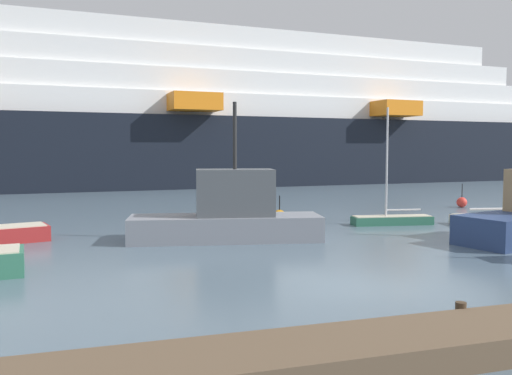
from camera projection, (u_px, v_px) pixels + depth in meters
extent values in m
plane|color=slate|center=(369.00, 287.00, 15.60)|extent=(600.00, 600.00, 0.00)
cube|color=brown|center=(494.00, 335.00, 10.76)|extent=(24.96, 1.85, 0.57)
cylinder|color=#423323|center=(461.00, 317.00, 11.72)|extent=(0.24, 0.24, 0.69)
cube|color=#2D6B51|center=(392.00, 221.00, 28.61)|extent=(4.46, 1.64, 0.45)
cube|color=beige|center=(392.00, 216.00, 28.59)|extent=(4.27, 1.53, 0.04)
cylinder|color=silver|center=(387.00, 162.00, 28.34)|extent=(0.10, 0.10, 5.83)
cylinder|color=silver|center=(403.00, 210.00, 28.67)|extent=(1.95, 0.37, 0.08)
cube|color=#BCB29E|center=(507.00, 220.00, 28.75)|extent=(6.07, 2.51, 0.51)
cube|color=beige|center=(507.00, 215.00, 28.73)|extent=(5.82, 2.35, 0.04)
cylinder|color=silver|center=(493.00, 209.00, 28.59)|extent=(2.63, 0.55, 0.11)
cube|color=gray|center=(226.00, 228.00, 23.63)|extent=(8.75, 3.91, 1.11)
cube|color=#4C5156|center=(235.00, 192.00, 23.57)|extent=(3.69, 2.42, 2.06)
cylinder|color=#262626|center=(235.00, 136.00, 23.39)|extent=(0.17, 0.17, 2.96)
sphere|color=red|center=(462.00, 202.00, 37.19)|extent=(0.71, 0.71, 0.71)
cylinder|color=black|center=(462.00, 190.00, 37.13)|extent=(0.06, 0.06, 0.95)
sphere|color=orange|center=(279.00, 216.00, 29.55)|extent=(0.70, 0.70, 0.70)
cylinder|color=black|center=(280.00, 203.00, 29.50)|extent=(0.06, 0.06, 0.79)
cube|color=black|center=(65.00, 152.00, 58.45)|extent=(138.31, 29.07, 7.55)
cube|color=white|center=(64.00, 106.00, 58.09)|extent=(127.19, 25.98, 2.47)
cube|color=white|center=(64.00, 83.00, 57.91)|extent=(119.56, 24.42, 2.47)
cube|color=white|center=(63.00, 60.00, 57.74)|extent=(111.92, 22.86, 2.47)
cube|color=white|center=(62.00, 37.00, 57.56)|extent=(104.29, 21.30, 2.47)
cube|color=orange|center=(194.00, 102.00, 53.15)|extent=(5.21, 4.19, 1.73)
cube|color=orange|center=(395.00, 109.00, 61.84)|extent=(5.21, 4.19, 1.73)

